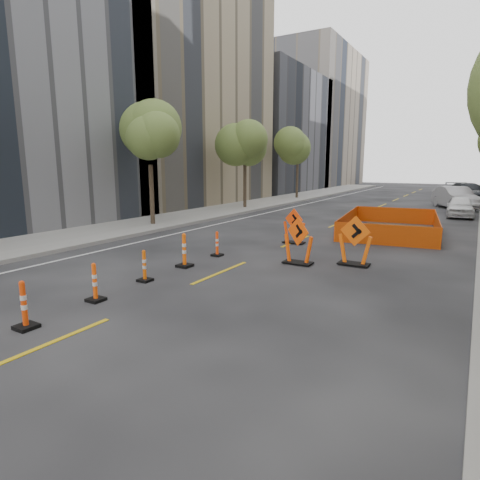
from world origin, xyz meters
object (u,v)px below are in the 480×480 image
Objects in this scene: channelizer_5 at (184,250)px; parked_car_near at (460,206)px; channelizer_2 at (24,305)px; chevron_sign_right at (355,241)px; chevron_sign_center at (298,241)px; parked_car_far at (468,192)px; channelizer_3 at (95,282)px; parked_car_mid at (455,198)px; channelizer_4 at (144,266)px; chevron_sign_left at (294,226)px; channelizer_6 at (217,244)px.

parked_car_near is at bearing 69.46° from channelizer_5.
chevron_sign_right reaches higher than channelizer_2.
chevron_sign_center is 0.28× the size of parked_car_far.
channelizer_3 is at bearing -86.84° from channelizer_5.
channelizer_5 is 0.70× the size of chevron_sign_center.
parked_car_mid reaches higher than channelizer_5.
parked_car_near is at bearing 74.60° from channelizer_2.
parked_car_near is at bearing -108.69° from parked_car_mid.
channelizer_5 is at bearing 91.28° from channelizer_4.
parked_car_far is (7.20, 33.61, 0.36)m from channelizer_4.
chevron_sign_right is at bearing 46.60° from channelizer_4.
chevron_sign_center reaches higher than channelizer_5.
chevron_sign_right is at bearing 56.52° from channelizer_3.
chevron_sign_center is 22.21m from parked_car_mid.
channelizer_5 is 5.75m from chevron_sign_left.
channelizer_3 is 9.41m from chevron_sign_left.
chevron_sign_right reaches higher than parked_car_mid.
channelizer_2 reaches higher than channelizer_6.
channelizer_3 is at bearing 94.19° from channelizer_2.
parked_car_far is at bearing 77.91° from channelizer_4.
channelizer_5 is at bearing -119.49° from chevron_sign_center.
chevron_sign_center is (1.55, -3.25, 0.06)m from chevron_sign_left.
channelizer_6 is 0.24× the size of parked_car_near.
chevron_sign_left reaches higher than channelizer_6.
parked_car_near reaches higher than channelizer_5.
channelizer_2 is at bearing -86.50° from channelizer_5.
chevron_sign_left is at bearing 78.82° from channelizer_4.
parked_car_mid reaches higher than channelizer_4.
channelizer_5 is at bearing -130.25° from parked_car_mid.
channelizer_4 is (-0.17, 1.89, -0.02)m from channelizer_3.
chevron_sign_center reaches higher than channelizer_2.
parked_car_far reaches higher than channelizer_4.
parked_car_mid reaches higher than channelizer_6.
parked_car_mid is (5.11, 18.67, 0.08)m from chevron_sign_left.
chevron_sign_center is 0.32× the size of parked_car_mid.
channelizer_2 is 0.91× the size of channelizer_5.
channelizer_5 is (-0.04, 1.89, 0.10)m from channelizer_4.
chevron_sign_left reaches higher than channelizer_3.
chevron_sign_right is 16.25m from parked_car_near.
chevron_sign_center is at bearing -50.57° from chevron_sign_left.
parked_car_mid reaches higher than chevron_sign_center.
channelizer_6 is 0.16× the size of parked_car_far.
parked_car_far is (5.73, 26.19, 0.08)m from chevron_sign_left.
channelizer_4 reaches higher than channelizer_6.
channelizer_3 is at bearing -110.76° from parked_car_near.
chevron_sign_right is 0.43× the size of parked_car_near.
chevron_sign_center is 17.35m from parked_car_near.
parked_car_mid is (6.60, 22.33, 0.37)m from channelizer_6.
channelizer_2 is 3.78m from channelizer_4.
chevron_sign_right is at bearing 63.30° from channelizer_2.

